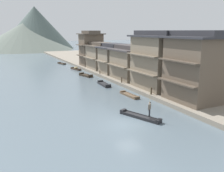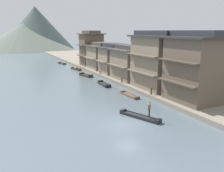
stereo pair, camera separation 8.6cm
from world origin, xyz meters
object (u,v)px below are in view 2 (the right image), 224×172
Objects in this scene: boat_moored_third at (104,84)px; boat_midriver_drifting at (76,69)px; house_waterfront_second at (154,60)px; house_waterfront_nearest at (197,67)px; house_waterfront_end at (91,48)px; boat_moored_nearest at (129,95)px; boat_moored_far at (86,75)px; house_waterfront_tall at (132,62)px; mooring_post_dock_near at (151,91)px; house_waterfront_far at (100,56)px; mooring_post_dock_mid at (122,80)px; house_waterfront_narrow at (115,59)px; mooring_post_dock_far at (100,72)px; boat_foreground_poled at (140,117)px; boatman_person at (149,107)px; boat_moored_second at (62,63)px.

boat_midriver_drifting is (0.79, 18.50, 0.07)m from boat_moored_third.
house_waterfront_nearest is at bearing -83.74° from house_waterfront_second.
boat_moored_third is 0.47× the size of house_waterfront_end.
boat_moored_far is at bearing 91.28° from boat_moored_nearest.
mooring_post_dock_near is (-3.44, -11.14, -2.51)m from house_waterfront_tall.
boat_moored_far is at bearing 125.01° from house_waterfront_tall.
mooring_post_dock_mid is (-2.87, -16.14, -2.55)m from house_waterfront_far.
house_waterfront_far is (5.47, 14.49, 3.38)m from boat_moored_third.
mooring_post_dock_near is at bearing -96.58° from house_waterfront_far.
house_waterfront_far is at bearing 93.63° from house_waterfront_narrow.
house_waterfront_tall is 8.26m from mooring_post_dock_far.
boatman_person is at bearing -66.95° from boat_foreground_poled.
mooring_post_dock_far is (5.61, 24.07, 0.77)m from boat_foreground_poled.
house_waterfront_nearest is 29.62m from house_waterfront_far.
house_waterfront_end reaches higher than mooring_post_dock_mid.
house_waterfront_nearest is (5.24, -33.60, 4.60)m from boat_midriver_drifting.
boat_moored_far is at bearing 164.59° from house_waterfront_narrow.
house_waterfront_nearest reaches higher than boat_moored_second.
mooring_post_dock_near is (-3.30, -18.09, -2.53)m from house_waterfront_narrow.
boat_moored_far is (3.06, 25.60, 0.04)m from boat_foreground_poled.
house_waterfront_end is (0.16, 6.06, 1.32)m from house_waterfront_far.
boat_moored_nearest is (3.45, 8.24, -0.02)m from boat_foreground_poled.
house_waterfront_nearest is 12.46× the size of mooring_post_dock_far.
house_waterfront_far is (-0.43, 6.75, -0.01)m from house_waterfront_narrow.
boat_moored_nearest is 4.55× the size of mooring_post_dock_mid.
house_waterfront_second is 15.78m from mooring_post_dock_far.
house_waterfront_tall is 13.71m from house_waterfront_far.
boat_moored_second is 0.42× the size of house_waterfront_nearest.
mooring_post_dock_far is at bearing 116.12° from house_waterfront_tall.
mooring_post_dock_far is (0.00, 9.46, -0.10)m from mooring_post_dock_mid.
house_waterfront_narrow is (-0.13, 22.83, -1.28)m from house_waterfront_nearest.
boat_moored_third is at bearing 147.66° from mooring_post_dock_mid.
house_waterfront_nearest is at bearing 7.29° from boat_foreground_poled.
house_waterfront_tall is (9.06, 17.05, 3.41)m from boat_foreground_poled.
mooring_post_dock_far is (5.16, 25.14, -0.55)m from boatman_person.
boat_moored_third is at bearing -172.54° from house_waterfront_tall.
house_waterfront_narrow is at bearing 91.22° from house_waterfront_tall.
boat_moored_third is at bearing -108.40° from mooring_post_dock_far.
house_waterfront_end is (-0.27, 12.81, 1.31)m from house_waterfront_narrow.
house_waterfront_second reaches higher than house_waterfront_tall.
boat_midriver_drifting is 4.24× the size of mooring_post_dock_mid.
boat_moored_nearest is 1.07× the size of boat_midriver_drifting.
house_waterfront_narrow is at bearing 69.63° from boat_foreground_poled.
boat_moored_second is at bearing 86.52° from boatman_person.
house_waterfront_narrow is (5.46, 15.75, 3.44)m from boat_moored_nearest.
house_waterfront_second reaches higher than boat_moored_second.
boat_moored_far is 11.32m from mooring_post_dock_mid.
house_waterfront_second reaches higher than boat_moored_nearest.
house_waterfront_second is at bearing -96.21° from house_waterfront_tall.
boat_moored_nearest is 1.11× the size of boat_moored_second.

